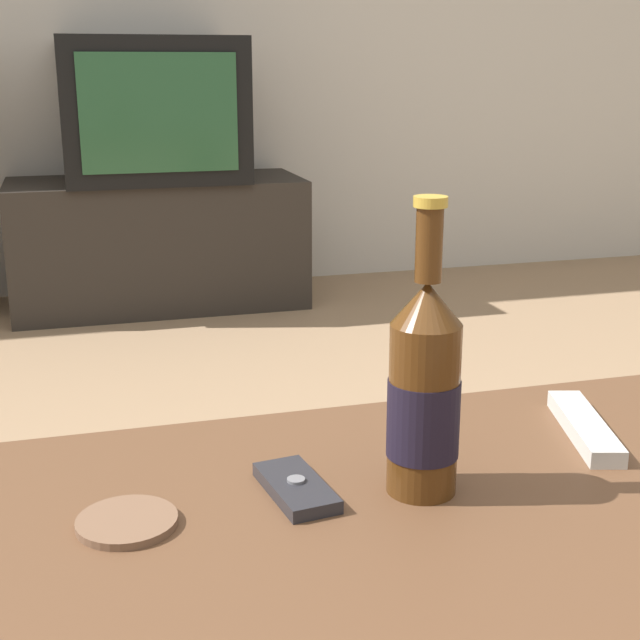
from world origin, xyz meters
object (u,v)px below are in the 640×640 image
(remote_control, at_px, (584,427))
(television, at_px, (152,110))
(tv_stand, at_px, (158,243))
(cell_phone, at_px, (296,487))
(beer_bottle, at_px, (424,392))

(remote_control, bearing_deg, television, 111.24)
(tv_stand, distance_m, remote_control, 2.57)
(remote_control, bearing_deg, cell_phone, -155.97)
(beer_bottle, xyz_separation_m, remote_control, (0.24, 0.08, -0.10))
(television, distance_m, cell_phone, 2.61)
(television, relative_size, cell_phone, 5.33)
(tv_stand, distance_m, television, 0.50)
(tv_stand, xyz_separation_m, beer_bottle, (0.00, -2.62, 0.34))
(tv_stand, relative_size, television, 1.67)
(television, height_order, beer_bottle, television)
(tv_stand, distance_m, beer_bottle, 2.65)
(beer_bottle, relative_size, cell_phone, 2.47)
(television, distance_m, remote_control, 2.57)
(tv_stand, height_order, beer_bottle, beer_bottle)
(cell_phone, bearing_deg, remote_control, 0.76)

